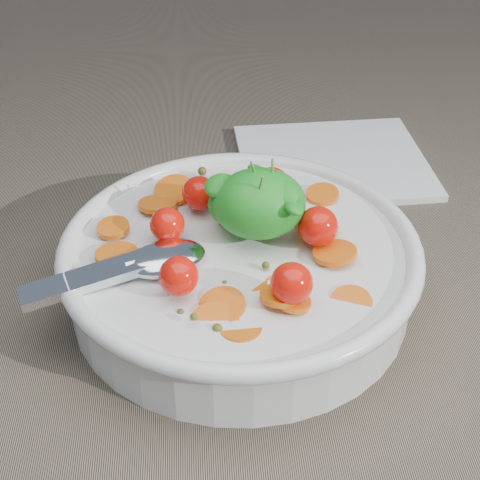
{
  "coord_description": "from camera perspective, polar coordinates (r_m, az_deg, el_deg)",
  "views": [
    {
      "loc": [
        -0.05,
        -0.39,
        0.33
      ],
      "look_at": [
        -0.03,
        -0.01,
        0.05
      ],
      "focal_mm": 55.0,
      "sensor_mm": 36.0,
      "label": 1
    }
  ],
  "objects": [
    {
      "name": "ground",
      "position": [
        0.52,
        2.89,
        -3.61
      ],
      "size": [
        6.0,
        6.0,
        0.0
      ],
      "primitive_type": "plane",
      "color": "#786956",
      "rests_on": "ground"
    },
    {
      "name": "bowl",
      "position": [
        0.49,
        -0.01,
        -1.99
      ],
      "size": [
        0.26,
        0.24,
        0.1
      ],
      "color": "silver",
      "rests_on": "ground"
    },
    {
      "name": "napkin",
      "position": [
        0.66,
        7.22,
        6.06
      ],
      "size": [
        0.17,
        0.15,
        0.01
      ],
      "primitive_type": "cube",
      "rotation": [
        0.0,
        0.0,
        0.04
      ],
      "color": "white",
      "rests_on": "ground"
    }
  ]
}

